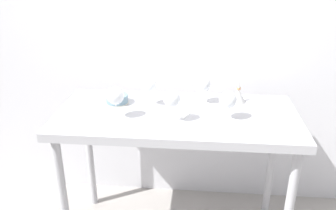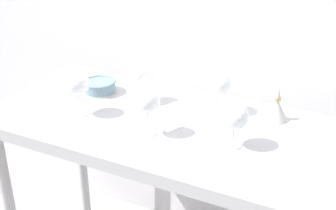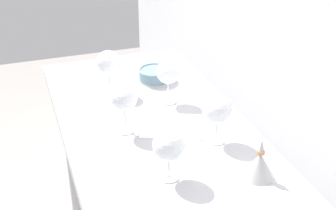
% 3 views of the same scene
% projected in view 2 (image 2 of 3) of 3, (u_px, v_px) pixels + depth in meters
% --- Properties ---
extents(steel_counter, '(1.40, 0.65, 0.90)m').
position_uv_depth(steel_counter, '(166.00, 145.00, 1.76)').
color(steel_counter, '#AEAEB3').
rests_on(steel_counter, ground_plane).
extents(wine_glass_near_center, '(0.09, 0.09, 0.18)m').
position_uv_depth(wine_glass_near_center, '(147.00, 101.00, 1.58)').
color(wine_glass_near_center, white).
rests_on(wine_glass_near_center, steel_counter).
extents(wine_glass_far_left, '(0.09, 0.09, 0.17)m').
position_uv_depth(wine_glass_far_left, '(138.00, 74.00, 1.81)').
color(wine_glass_far_left, white).
rests_on(wine_glass_far_left, steel_counter).
extents(wine_glass_near_right, '(0.10, 0.10, 0.17)m').
position_uv_depth(wine_glass_near_right, '(234.00, 117.00, 1.51)').
color(wine_glass_near_right, white).
rests_on(wine_glass_near_right, steel_counter).
extents(wine_glass_far_right, '(0.10, 0.10, 0.17)m').
position_uv_depth(wine_glass_far_right, '(218.00, 85.00, 1.74)').
color(wine_glass_far_right, white).
rests_on(wine_glass_far_right, steel_counter).
extents(wine_glass_near_left, '(0.10, 0.10, 0.18)m').
position_uv_depth(wine_glass_near_left, '(77.00, 84.00, 1.72)').
color(wine_glass_near_left, white).
rests_on(wine_glass_near_left, steel_counter).
extents(tasting_sheet_upper, '(0.26, 0.30, 0.00)m').
position_uv_depth(tasting_sheet_upper, '(176.00, 115.00, 1.76)').
color(tasting_sheet_upper, white).
rests_on(tasting_sheet_upper, steel_counter).
extents(tasting_bowl, '(0.14, 0.14, 0.06)m').
position_uv_depth(tasting_bowl, '(100.00, 86.00, 1.94)').
color(tasting_bowl, beige).
rests_on(tasting_bowl, steel_counter).
extents(decanter_funnel, '(0.10, 0.10, 0.13)m').
position_uv_depth(decanter_funnel, '(276.00, 109.00, 1.71)').
color(decanter_funnel, '#B3B3B3').
rests_on(decanter_funnel, steel_counter).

